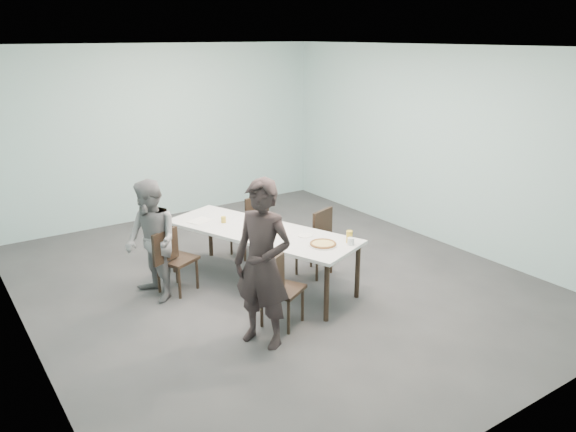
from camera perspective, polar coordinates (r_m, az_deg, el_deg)
ground at (r=7.55m, az=-1.43°, el=-6.58°), size 7.00×7.00×0.00m
room_shell at (r=6.96m, az=-1.56°, el=8.76°), size 6.02×7.02×3.01m
table at (r=7.21m, az=-2.81°, el=-1.87°), size 1.77×2.75×0.75m
chair_near_left at (r=6.22m, az=-0.95°, el=-7.13°), size 0.65×0.57×0.87m
chair_far_left at (r=7.16m, az=-11.67°, el=-4.01°), size 0.65×0.56×0.87m
chair_near_right at (r=7.65m, az=3.04°, el=-2.22°), size 0.65×0.53×0.87m
chair_far_right at (r=8.29m, az=-3.75°, el=-0.60°), size 0.63×0.46×0.87m
diner_near at (r=5.77m, az=-2.60°, el=-4.91°), size 0.68×0.78×1.79m
diner_far at (r=6.99m, az=-13.72°, el=-2.51°), size 0.64×0.79×1.51m
pizza at (r=6.68m, az=3.58°, el=-2.86°), size 0.34×0.34×0.04m
side_plate at (r=6.98m, az=1.74°, el=-2.00°), size 0.18×0.18×0.01m
beer_glass at (r=6.77m, az=6.25°, el=-2.11°), size 0.08×0.08×0.15m
water_tumbler at (r=6.71m, az=6.39°, el=-2.58°), size 0.08×0.08×0.09m
tealight at (r=7.12m, az=-1.86°, el=-1.46°), size 0.06×0.06×0.05m
amber_tumbler at (r=7.51m, az=-6.57°, el=-0.36°), size 0.07×0.07×0.08m
menu at (r=7.63m, az=-8.94°, el=-0.47°), size 0.36×0.31×0.01m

